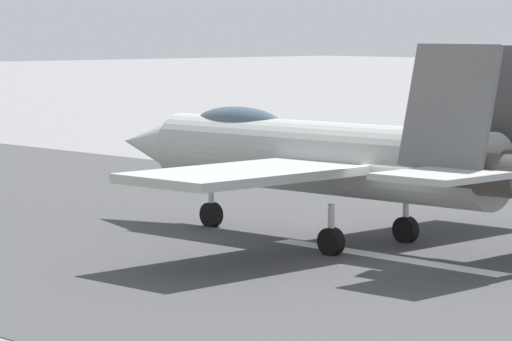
{
  "coord_description": "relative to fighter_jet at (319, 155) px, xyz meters",
  "views": [
    {
      "loc": [
        -24.8,
        28.07,
        6.1
      ],
      "look_at": [
        3.97,
        1.61,
        2.2
      ],
      "focal_mm": 100.2,
      "sensor_mm": 36.0,
      "label": 1
    }
  ],
  "objects": [
    {
      "name": "runway_strip",
      "position": [
        -3.78,
        0.66,
        -2.5
      ],
      "size": [
        240.0,
        26.0,
        0.02
      ],
      "color": "#404041",
      "rests_on": "ground"
    },
    {
      "name": "ground_plane",
      "position": [
        -3.76,
        0.66,
        -2.51
      ],
      "size": [
        400.0,
        400.0,
        0.0
      ],
      "primitive_type": "plane",
      "color": "gray"
    },
    {
      "name": "fighter_jet",
      "position": [
        0.0,
        0.0,
        0.0
      ],
      "size": [
        16.15,
        14.61,
        5.71
      ],
      "color": "#A4A6A3",
      "rests_on": "ground"
    },
    {
      "name": "marker_cone_far",
      "position": [
        20.51,
        -12.06,
        -2.23
      ],
      "size": [
        0.44,
        0.44,
        0.55
      ],
      "primitive_type": "cone",
      "color": "orange",
      "rests_on": "ground"
    },
    {
      "name": "crew_person",
      "position": [
        15.22,
        -8.67,
        -1.64
      ],
      "size": [
        0.31,
        0.7,
        1.73
      ],
      "color": "#1E2338",
      "rests_on": "ground"
    },
    {
      "name": "marker_cone_mid",
      "position": [
        8.85,
        -12.06,
        -2.23
      ],
      "size": [
        0.44,
        0.44,
        0.55
      ],
      "primitive_type": "cone",
      "color": "orange",
      "rests_on": "ground"
    }
  ]
}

